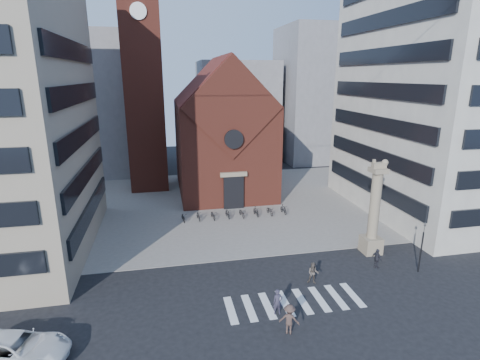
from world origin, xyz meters
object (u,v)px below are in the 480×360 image
object	(u,v)px
lion_column	(374,217)
pedestrian_0	(278,302)
white_car	(16,349)
traffic_light	(422,246)
pedestrian_2	(377,259)
pedestrian_1	(313,273)
scooter_0	(183,217)

from	to	relation	value
lion_column	pedestrian_0	size ratio (longest dim) A/B	4.86
lion_column	white_car	bearing A→B (deg)	-162.81
lion_column	traffic_light	xyz separation A→B (m)	(1.99, -4.00, -1.17)
lion_column	traffic_light	bearing A→B (deg)	-63.54
lion_column	white_car	size ratio (longest dim) A/B	1.49
pedestrian_2	lion_column	bearing A→B (deg)	-39.82
white_car	pedestrian_2	distance (m)	26.19
traffic_light	pedestrian_0	world-z (taller)	traffic_light
white_car	pedestrian_1	world-z (taller)	pedestrian_1
pedestrian_1	traffic_light	bearing A→B (deg)	23.61
traffic_light	pedestrian_0	size ratio (longest dim) A/B	2.41
lion_column	pedestrian_2	world-z (taller)	lion_column
pedestrian_2	scooter_0	xyz separation A→B (m)	(-15.19, 13.64, -0.31)
traffic_light	scooter_0	size ratio (longest dim) A/B	2.40
lion_column	pedestrian_0	world-z (taller)	lion_column
pedestrian_1	scooter_0	size ratio (longest dim) A/B	0.97
traffic_light	pedestrian_1	bearing A→B (deg)	179.26
scooter_0	pedestrian_2	bearing A→B (deg)	-47.75
scooter_0	pedestrian_1	bearing A→B (deg)	-64.48
white_car	lion_column	bearing A→B (deg)	-57.99
scooter_0	lion_column	bearing A→B (deg)	-39.88
pedestrian_0	traffic_light	bearing A→B (deg)	12.74
lion_column	pedestrian_1	world-z (taller)	lion_column
traffic_light	pedestrian_1	distance (m)	9.27
white_car	pedestrian_1	xyz separation A→B (m)	(19.45, 4.35, 0.06)
lion_column	pedestrian_2	xyz separation A→B (m)	(-1.01, -2.69, -2.63)
white_car	pedestrian_2	size ratio (longest dim) A/B	3.50
pedestrian_0	scooter_0	bearing A→B (deg)	105.76
white_car	pedestrian_0	bearing A→B (deg)	-70.77
pedestrian_1	scooter_0	world-z (taller)	pedestrian_1
pedestrian_0	pedestrian_1	distance (m)	4.96
lion_column	pedestrian_2	size ratio (longest dim) A/B	5.22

